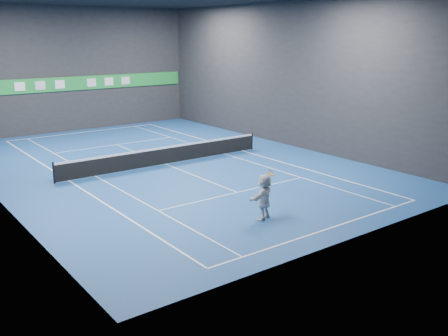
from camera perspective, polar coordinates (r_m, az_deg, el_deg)
ground at (r=27.87m, az=-6.64°, el=0.42°), size 26.00×26.00×0.00m
wall_back at (r=38.88m, az=-16.74°, el=10.72°), size 18.00×0.10×9.00m
wall_front at (r=17.18m, az=15.47°, el=6.26°), size 18.00×0.10×9.00m
wall_right at (r=32.52m, az=7.17°, el=10.52°), size 0.10×26.00×9.00m
baseline_near at (r=19.01m, az=11.90°, el=-6.78°), size 10.98×0.08×0.01m
baseline_far at (r=38.40m, az=-15.66°, el=3.97°), size 10.98×0.08×0.01m
sideline_doubles_left at (r=25.67m, az=-17.28°, el=-1.42°), size 0.08×23.78×0.01m
sideline_doubles_right at (r=30.89m, az=2.18°, el=1.95°), size 0.08×23.78×0.01m
sideline_singles_left at (r=26.13m, az=-14.44°, el=-0.93°), size 0.06×23.78×0.01m
sideline_singles_right at (r=30.07m, az=0.13°, el=1.60°), size 0.06×23.78×0.01m
service_line_near at (r=22.76m, az=1.53°, el=-2.80°), size 8.23×0.06×0.01m
service_line_far at (r=33.42m, az=-12.19°, el=2.62°), size 8.23×0.06×0.01m
center_service_line at (r=27.87m, az=-6.64°, el=0.43°), size 0.06×12.80×0.01m
player at (r=19.34m, az=4.58°, el=-3.29°), size 1.74×1.18×1.80m
tennis_ball at (r=18.79m, az=3.99°, el=2.79°), size 0.07×0.07×0.07m
tennis_net at (r=27.74m, az=-6.67°, el=1.50°), size 12.50×0.10×1.07m
sponsor_banner at (r=38.90m, az=-16.59°, el=9.25°), size 17.64×0.11×1.00m
tennis_racket at (r=19.37m, az=5.37°, el=-0.73°), size 0.42×0.35×0.59m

